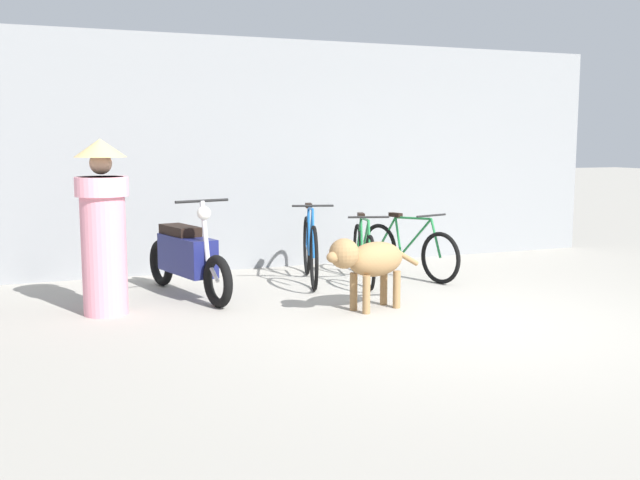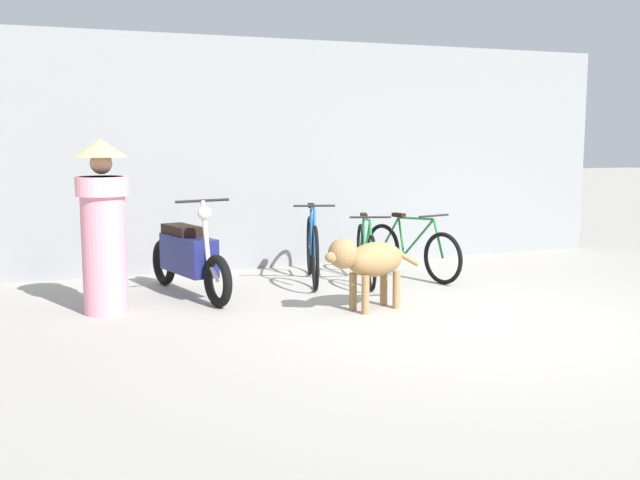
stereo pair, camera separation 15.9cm
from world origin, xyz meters
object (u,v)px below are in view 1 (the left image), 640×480
bicycle_1 (364,253)px  stray_dog (368,260)px  bicycle_2 (408,251)px  motorcycle (187,257)px  person_in_robes (103,223)px  bicycle_0 (310,249)px

bicycle_1 → stray_dog: bicycle_1 is taller
bicycle_2 → motorcycle: motorcycle is taller
stray_dog → person_in_robes: person_in_robes is taller
motorcycle → bicycle_1: bearing=78.5°
bicycle_1 → person_in_robes: (-2.98, -0.60, 0.53)m
bicycle_2 → person_in_robes: person_in_robes is taller
bicycle_1 → bicycle_2: bicycle_1 is taller
bicycle_0 → bicycle_1: size_ratio=1.02×
motorcycle → person_in_robes: (-0.90, -0.54, 0.45)m
bicycle_2 → stray_dog: size_ratio=1.38×
bicycle_2 → motorcycle: 2.70m
bicycle_0 → bicycle_2: size_ratio=1.04×
bicycle_2 → person_in_robes: (-3.59, -0.64, 0.54)m
person_in_robes → stray_dog: bearing=127.7°
bicycle_0 → person_in_robes: 2.55m
bicycle_2 → stray_dog: 1.88m
bicycle_0 → person_in_robes: (-2.38, -0.78, 0.48)m
stray_dog → bicycle_1: bearing=-130.0°
motorcycle → stray_dog: motorcycle is taller
bicycle_2 → stray_dog: bearing=-55.9°
bicycle_1 → person_in_robes: bearing=-61.2°
bicycle_1 → motorcycle: size_ratio=0.87×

